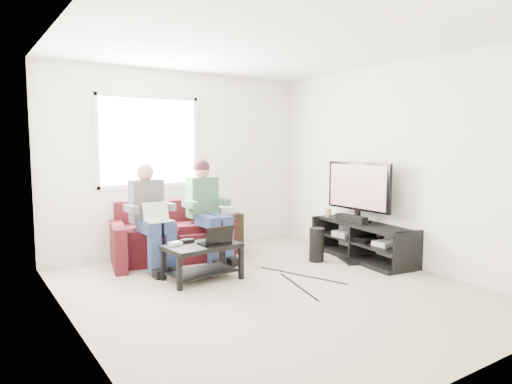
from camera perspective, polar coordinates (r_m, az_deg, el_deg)
floor at (r=5.05m, az=1.85°, el=-12.02°), size 4.50×4.50×0.00m
ceiling at (r=4.92m, az=1.96°, el=18.18°), size 4.50×4.50×0.00m
wall_back at (r=6.77m, az=-9.24°, el=3.70°), size 4.50×0.00×4.50m
wall_front at (r=3.26m, az=25.53°, el=0.79°), size 4.50×0.00×4.50m
wall_left at (r=4.00m, az=-22.14°, el=1.79°), size 0.00×4.50×4.50m
wall_right at (r=6.19m, az=17.19°, el=3.30°), size 0.00×4.50×4.50m
window at (r=6.56m, az=-13.22°, el=6.17°), size 1.48×0.04×1.28m
sofa at (r=6.35m, az=-10.40°, el=-5.60°), size 1.83×1.05×0.78m
person_left at (r=5.88m, az=-13.01°, el=-2.42°), size 0.40×0.71×1.32m
person_right at (r=6.21m, az=-6.17°, el=-1.30°), size 0.40×0.71×1.36m
laptop_silver at (r=5.65m, az=-12.10°, el=-3.05°), size 0.36×0.28×0.24m
coffee_table at (r=5.34m, az=-6.74°, el=-7.67°), size 0.88×0.59×0.42m
laptop_black at (r=5.27m, az=-5.20°, el=-5.25°), size 0.35×0.25×0.24m
controller_a at (r=5.30m, az=-10.06°, el=-6.37°), size 0.16×0.12×0.04m
controller_b at (r=5.42m, az=-8.57°, el=-6.05°), size 0.14×0.09×0.04m
controller_c at (r=5.57m, az=-4.69°, el=-5.68°), size 0.15×0.11×0.04m
tv_stand at (r=6.38m, az=13.16°, el=-6.24°), size 0.66×1.59×0.51m
tv at (r=6.33m, az=12.65°, el=0.47°), size 0.12×1.10×0.81m
soundbar at (r=6.30m, az=11.82°, el=-3.29°), size 0.12×0.50×0.10m
drink_cup at (r=6.72m, az=9.03°, el=-2.57°), size 0.08×0.08×0.12m
console_white at (r=6.10m, az=15.93°, el=-6.18°), size 0.30×0.22×0.06m
console_grey at (r=6.57m, az=11.27°, el=-5.12°), size 0.34×0.26×0.08m
console_black at (r=6.33m, az=13.51°, el=-5.63°), size 0.38×0.30×0.07m
subwoofer at (r=6.18m, az=7.59°, el=-6.55°), size 0.20×0.20×0.45m
keyboard_floor at (r=6.30m, az=11.43°, el=-8.36°), size 0.33×0.48×0.03m
end_table at (r=6.59m, az=-3.89°, el=-5.05°), size 0.38×0.38×0.67m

